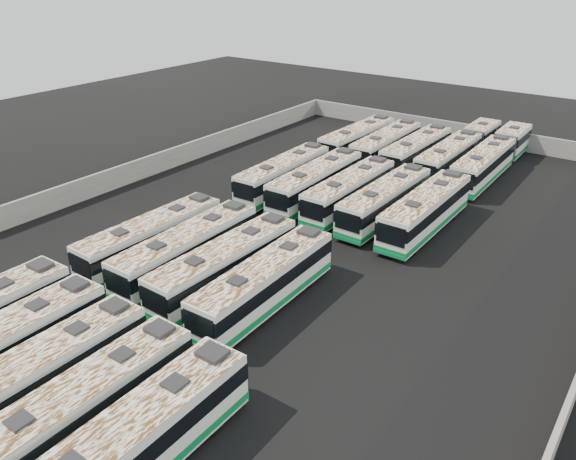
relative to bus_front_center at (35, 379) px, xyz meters
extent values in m
plane|color=black|center=(0.27, 23.24, -1.83)|extent=(140.00, 140.00, 0.00)
cube|color=slate|center=(0.27, 59.54, -0.73)|extent=(45.20, 0.30, 2.20)
cube|color=slate|center=(-22.03, 23.24, -0.73)|extent=(0.30, 73.20, 2.20)
cube|color=black|center=(-7.49, 2.82, 1.67)|extent=(1.05, 1.05, 0.15)
cube|color=black|center=(-7.54, 5.43, 1.72)|extent=(1.43, 1.22, 0.28)
cylinder|color=black|center=(-8.67, 4.10, -1.29)|extent=(0.33, 1.09, 1.08)
cylinder|color=black|center=(-6.35, 4.15, -1.29)|extent=(0.33, 1.09, 1.08)
cube|color=#0C6E39|center=(-3.65, -0.08, -1.06)|extent=(3.04, 13.00, 0.45)
cube|color=black|center=(-3.71, 2.76, 1.64)|extent=(1.04, 1.04, 0.15)
cube|color=black|center=(-3.77, 5.34, 1.69)|extent=(1.42, 1.21, 0.28)
cylinder|color=black|center=(-4.89, 4.02, -1.30)|extent=(0.33, 1.08, 1.07)
cylinder|color=black|center=(-2.59, 4.07, -1.30)|extent=(0.33, 1.08, 1.07)
cube|color=beige|center=(0.00, 0.00, -0.02)|extent=(2.67, 12.63, 2.89)
cube|color=#0C6E39|center=(0.00, 0.00, -1.08)|extent=(2.73, 12.68, 0.44)
cube|color=black|center=(0.00, 0.00, 0.46)|extent=(2.74, 12.69, 0.97)
cube|color=silver|center=(0.00, 0.00, 1.46)|extent=(2.62, 12.37, 0.07)
cube|color=black|center=(-0.01, 2.77, 1.56)|extent=(1.00, 1.00, 0.15)
cube|color=black|center=(-0.02, 5.30, 1.62)|extent=(1.37, 1.16, 0.27)
cylinder|color=black|center=(-1.14, 4.03, -1.31)|extent=(0.30, 1.05, 1.05)
cylinder|color=black|center=(1.11, 4.04, -1.31)|extent=(0.30, 1.05, 1.05)
cube|color=beige|center=(3.74, 0.00, -0.02)|extent=(2.69, 12.60, 2.88)
cube|color=#0C6E39|center=(3.74, 0.00, -1.08)|extent=(2.74, 12.65, 0.44)
cube|color=black|center=(3.74, 0.00, 0.45)|extent=(2.75, 12.66, 0.97)
cube|color=silver|center=(3.74, 0.00, 1.45)|extent=(2.63, 12.35, 0.07)
cube|color=black|center=(3.75, -2.77, 1.56)|extent=(1.00, 1.00, 0.15)
cube|color=black|center=(3.72, 2.77, 1.56)|extent=(1.00, 1.00, 0.15)
cube|color=black|center=(3.71, 5.29, 1.61)|extent=(1.37, 1.16, 0.27)
cylinder|color=black|center=(2.59, 4.03, -1.31)|extent=(0.30, 1.05, 1.05)
cylinder|color=black|center=(4.84, 4.04, -1.31)|extent=(0.30, 1.05, 1.05)
cube|color=beige|center=(7.55, -0.07, 0.03)|extent=(2.86, 13.01, 2.97)
cube|color=black|center=(7.55, -0.07, 0.52)|extent=(2.92, 13.07, 0.99)
cube|color=silver|center=(7.55, -0.07, 1.55)|extent=(2.80, 12.75, 0.08)
cube|color=black|center=(7.52, 2.78, 1.66)|extent=(1.04, 1.04, 0.15)
cube|color=black|center=(7.49, 5.38, 1.71)|extent=(1.42, 1.21, 0.28)
cylinder|color=black|center=(6.35, 4.07, -1.29)|extent=(0.32, 1.09, 1.08)
cylinder|color=black|center=(8.66, 4.10, -1.29)|extent=(0.32, 1.09, 1.08)
cube|color=beige|center=(-7.52, 14.52, -0.03)|extent=(2.91, 12.63, 2.88)
cube|color=#0C6E39|center=(-7.52, 14.52, -1.08)|extent=(2.96, 12.68, 0.44)
cube|color=black|center=(-7.52, 14.52, 0.45)|extent=(2.97, 12.69, 0.96)
cube|color=black|center=(-7.67, 8.21, 0.31)|extent=(2.31, 0.11, 1.52)
cube|color=#0C6E39|center=(-7.67, 8.21, -1.29)|extent=(2.62, 0.16, 0.29)
cube|color=silver|center=(-7.52, 14.52, 1.45)|extent=(2.85, 12.38, 0.07)
cube|color=black|center=(-7.58, 11.75, 1.55)|extent=(1.02, 1.02, 0.15)
cube|color=black|center=(-7.45, 17.28, 1.55)|extent=(1.02, 1.02, 0.15)
cube|color=black|center=(-7.40, 19.80, 1.60)|extent=(1.39, 1.18, 0.27)
cylinder|color=black|center=(-8.73, 10.52, -1.31)|extent=(0.32, 1.05, 1.05)
cylinder|color=black|center=(-6.49, 10.47, -1.31)|extent=(0.32, 1.05, 1.05)
cylinder|color=black|center=(-8.55, 18.57, -1.31)|extent=(0.32, 1.05, 1.05)
cylinder|color=black|center=(-6.30, 18.51, -1.31)|extent=(0.32, 1.05, 1.05)
cube|color=beige|center=(-3.74, 14.63, 0.03)|extent=(2.89, 12.97, 2.96)
cube|color=#0C6E39|center=(-3.74, 14.63, -1.06)|extent=(2.94, 13.02, 0.45)
cube|color=black|center=(-3.74, 14.63, 0.52)|extent=(2.95, 13.03, 0.99)
cube|color=black|center=(-3.64, 8.14, 0.38)|extent=(2.37, 0.10, 1.56)
cube|color=#0C6E39|center=(-3.64, 8.14, -1.27)|extent=(2.69, 0.14, 0.30)
cube|color=silver|center=(-3.74, 14.63, 1.54)|extent=(2.83, 12.71, 0.08)
cube|color=black|center=(-3.70, 11.78, 1.65)|extent=(1.04, 1.04, 0.15)
cube|color=black|center=(-3.78, 17.47, 1.65)|extent=(1.04, 1.04, 0.15)
cube|color=black|center=(-3.82, 20.05, 1.70)|extent=(1.42, 1.21, 0.28)
cylinder|color=black|center=(-4.83, 10.47, -1.29)|extent=(0.32, 1.08, 1.08)
cylinder|color=black|center=(-2.53, 10.51, -1.29)|extent=(0.32, 1.08, 1.08)
cylinder|color=black|center=(-4.96, 18.74, -1.29)|extent=(0.32, 1.08, 1.08)
cylinder|color=black|center=(-2.65, 18.78, -1.29)|extent=(0.32, 1.08, 1.08)
cube|color=beige|center=(0.02, 14.58, 0.01)|extent=(2.95, 12.91, 2.95)
cube|color=#0C6E39|center=(0.02, 14.58, -1.06)|extent=(3.01, 12.96, 0.45)
cube|color=black|center=(0.02, 14.58, 0.50)|extent=(3.02, 12.97, 0.99)
cube|color=black|center=(-0.12, 8.14, 0.36)|extent=(2.36, 0.11, 1.55)
cube|color=#0C6E39|center=(-0.12, 8.14, -1.28)|extent=(2.68, 0.16, 0.30)
cube|color=silver|center=(0.02, 14.58, 1.52)|extent=(2.90, 12.65, 0.07)
cube|color=black|center=(-0.04, 11.76, 1.63)|extent=(1.04, 1.04, 0.15)
cube|color=black|center=(0.08, 17.41, 1.63)|extent=(1.04, 1.04, 0.15)
cube|color=black|center=(0.14, 19.98, 1.68)|extent=(1.42, 1.21, 0.28)
cylinder|color=black|center=(-1.21, 10.50, -1.30)|extent=(0.32, 1.08, 1.07)
cylinder|color=black|center=(1.08, 10.45, -1.30)|extent=(0.32, 1.08, 1.07)
cylinder|color=black|center=(-1.04, 18.72, -1.30)|extent=(0.32, 1.08, 1.07)
cylinder|color=black|center=(1.26, 18.67, -1.30)|extent=(0.32, 1.08, 1.07)
cube|color=beige|center=(3.73, 14.35, 0.00)|extent=(2.96, 12.80, 2.92)
cube|color=#0C6E39|center=(3.73, 14.35, -1.07)|extent=(3.01, 12.85, 0.45)
cube|color=black|center=(3.73, 14.35, 0.48)|extent=(3.02, 12.86, 0.98)
cube|color=black|center=(3.88, 7.97, 0.34)|extent=(2.34, 0.12, 1.54)
cube|color=#0C6E39|center=(3.88, 7.97, -1.28)|extent=(2.66, 0.16, 0.30)
cube|color=silver|center=(3.73, 14.35, 1.49)|extent=(2.90, 12.54, 0.07)
cube|color=black|center=(3.80, 11.55, 1.60)|extent=(1.03, 1.03, 0.15)
cube|color=black|center=(3.66, 17.16, 1.60)|extent=(1.03, 1.03, 0.15)
cube|color=black|center=(3.60, 19.70, 1.65)|extent=(1.41, 1.20, 0.28)
cylinder|color=black|center=(2.69, 10.25, -1.30)|extent=(0.32, 1.07, 1.06)
cylinder|color=black|center=(4.96, 10.31, -1.30)|extent=(0.32, 1.07, 1.06)
cylinder|color=black|center=(2.50, 18.40, -1.30)|extent=(0.32, 1.07, 1.06)
cylinder|color=black|center=(4.77, 18.46, -1.30)|extent=(0.32, 1.07, 1.06)
cube|color=beige|center=(-7.52, 31.70, 0.01)|extent=(2.98, 12.85, 2.93)
cube|color=#0C6E39|center=(-7.52, 31.70, -1.07)|extent=(3.03, 12.90, 0.45)
cube|color=black|center=(-7.52, 31.70, 0.49)|extent=(3.04, 12.91, 0.98)
cube|color=black|center=(-7.36, 25.28, 0.35)|extent=(2.35, 0.12, 1.55)
cube|color=#0C6E39|center=(-7.36, 25.28, -1.28)|extent=(2.67, 0.17, 0.30)
cube|color=silver|center=(-7.52, 31.70, 1.50)|extent=(2.92, 12.59, 0.07)
cube|color=black|center=(-7.45, 28.88, 1.61)|extent=(1.04, 1.04, 0.15)
cube|color=black|center=(-7.58, 34.51, 1.61)|extent=(1.04, 1.04, 0.15)
cube|color=black|center=(-7.65, 37.07, 1.66)|extent=(1.41, 1.21, 0.28)
cylinder|color=black|center=(-8.56, 27.58, -1.30)|extent=(0.32, 1.07, 1.07)
cylinder|color=black|center=(-6.27, 27.63, -1.30)|extent=(0.32, 1.07, 1.07)
cylinder|color=black|center=(-8.76, 35.76, -1.30)|extent=(0.32, 1.07, 1.07)
cylinder|color=black|center=(-6.48, 35.82, -1.30)|extent=(0.32, 1.07, 1.07)
cube|color=beige|center=(-3.70, 31.76, 0.05)|extent=(3.02, 13.13, 2.99)
cube|color=#0C6E39|center=(-3.70, 31.76, -1.05)|extent=(3.07, 13.18, 0.46)
cube|color=black|center=(-3.70, 31.76, 0.54)|extent=(3.08, 13.19, 1.00)
cube|color=black|center=(-3.55, 25.21, 0.40)|extent=(2.40, 0.11, 1.58)
cube|color=#0C6E39|center=(-3.55, 25.21, -1.27)|extent=(2.72, 0.16, 0.30)
cube|color=silver|center=(-3.70, 31.76, 1.58)|extent=(2.96, 12.86, 0.08)
cube|color=black|center=(-3.64, 28.89, 1.68)|extent=(1.06, 1.06, 0.15)
cube|color=black|center=(-3.77, 34.63, 1.68)|extent=(1.06, 1.06, 0.15)
cube|color=black|center=(-3.83, 37.25, 1.74)|extent=(1.44, 1.23, 0.28)
cylinder|color=black|center=(-4.77, 27.55, -1.29)|extent=(0.33, 1.10, 1.09)
cylinder|color=black|center=(-2.44, 27.61, -1.29)|extent=(0.33, 1.10, 1.09)
cylinder|color=black|center=(-4.96, 35.91, -1.29)|extent=(0.33, 1.10, 1.09)
cylinder|color=black|center=(-2.63, 35.97, -1.29)|extent=(0.33, 1.10, 1.09)
cube|color=beige|center=(0.02, 31.76, -0.01)|extent=(2.67, 12.68, 2.91)
cube|color=#0C6E39|center=(0.02, 31.76, -1.07)|extent=(2.72, 12.73, 0.44)
cube|color=black|center=(0.02, 31.76, 0.47)|extent=(2.73, 12.74, 0.97)
cube|color=black|center=(0.03, 25.40, 0.33)|extent=(2.32, 0.06, 1.53)
cube|color=#0C6E39|center=(0.03, 25.40, -1.28)|extent=(2.64, 0.10, 0.30)
cube|color=silver|center=(0.02, 31.76, 1.47)|extent=(2.61, 12.43, 0.07)
cube|color=black|center=(0.02, 28.97, 1.58)|extent=(1.01, 1.01, 0.15)
cube|color=black|center=(0.01, 34.55, 1.58)|extent=(1.01, 1.01, 0.15)
cube|color=black|center=(0.01, 37.09, 1.63)|extent=(1.38, 1.16, 0.27)
cylinder|color=black|center=(-1.10, 27.70, -1.30)|extent=(0.30, 1.06, 1.06)
cylinder|color=black|center=(1.16, 27.71, -1.30)|extent=(0.30, 1.06, 1.06)
cylinder|color=black|center=(-1.12, 35.82, -1.30)|extent=(0.30, 1.06, 1.06)
cylinder|color=black|center=(1.14, 35.82, -1.30)|extent=(0.30, 1.06, 1.06)
cube|color=beige|center=(3.74, 31.64, 0.00)|extent=(2.86, 12.77, 2.92)
cube|color=#0C6E39|center=(3.74, 31.64, -1.07)|extent=(2.91, 12.82, 0.45)
cube|color=black|center=(3.74, 31.64, 0.48)|extent=(2.92, 12.83, 0.98)
cube|color=black|center=(3.63, 25.25, 0.34)|extent=(2.33, 0.10, 1.54)
cube|color=#0C6E39|center=(3.63, 25.25, -1.28)|extent=(2.65, 0.14, 0.30)
cube|color=silver|center=(3.74, 31.64, 1.49)|extent=(2.80, 12.51, 0.07)
cube|color=black|center=(3.69, 28.84, 1.59)|extent=(1.02, 1.02, 0.15)
cube|color=black|center=(3.78, 34.43, 1.59)|extent=(1.02, 1.02, 0.15)
cube|color=black|center=(3.82, 36.98, 1.65)|extent=(1.40, 1.19, 0.28)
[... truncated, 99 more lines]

